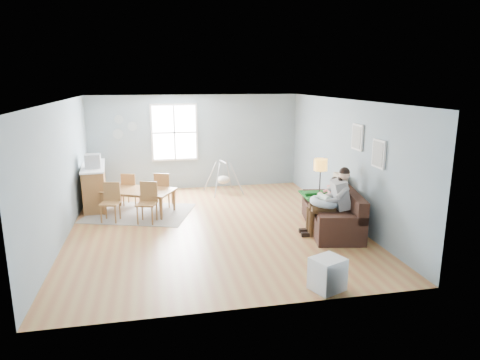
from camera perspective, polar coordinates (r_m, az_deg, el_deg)
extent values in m
cube|color=#AD683D|center=(9.41, -3.59, -6.39)|extent=(8.40, 9.40, 0.08)
cube|color=white|center=(8.86, -3.88, 12.46)|extent=(8.40, 9.40, 0.60)
cube|color=gray|center=(13.61, -6.43, 5.72)|extent=(8.40, 0.08, 3.90)
cube|color=gray|center=(4.64, 4.31, -9.22)|extent=(8.40, 0.08, 3.90)
cube|color=gray|center=(10.43, 19.57, 2.73)|extent=(0.08, 9.40, 3.90)
cube|color=silver|center=(12.35, -8.75, 6.29)|extent=(1.32, 0.06, 1.62)
cube|color=white|center=(12.32, -8.74, 6.27)|extent=(1.20, 0.02, 1.50)
cube|color=silver|center=(12.31, -8.74, 6.26)|extent=(1.20, 0.03, 0.04)
cube|color=silver|center=(12.31, -8.74, 6.26)|extent=(0.04, 0.03, 1.50)
cube|color=silver|center=(8.50, 18.02, 3.33)|extent=(0.04, 0.44, 0.54)
cube|color=slate|center=(8.48, 17.87, 3.33)|extent=(0.01, 0.36, 0.46)
cube|color=silver|center=(9.25, 15.39, 5.53)|extent=(0.04, 0.44, 0.54)
cube|color=slate|center=(9.24, 15.25, 5.53)|extent=(0.01, 0.36, 0.46)
cylinder|color=#869CA1|center=(12.33, -15.85, 7.80)|extent=(0.24, 0.02, 0.24)
cylinder|color=#869CA1|center=(12.33, -14.16, 6.96)|extent=(0.26, 0.02, 0.26)
cylinder|color=#869CA1|center=(12.37, -15.97, 5.94)|extent=(0.28, 0.02, 0.28)
cube|color=black|center=(9.36, 12.06, -5.11)|extent=(1.33, 2.30, 0.43)
cube|color=black|center=(9.32, 14.35, -2.51)|extent=(0.62, 2.16, 0.44)
cube|color=black|center=(8.36, 13.56, -5.27)|extent=(0.95, 0.38, 0.16)
cube|color=black|center=(10.19, 10.99, -1.79)|extent=(0.95, 0.38, 0.16)
cube|color=#15601A|center=(9.93, 11.17, -1.95)|extent=(1.03, 0.88, 0.04)
cube|color=#B8A58D|center=(9.79, 13.18, -0.79)|extent=(0.19, 0.54, 0.53)
cube|color=#969699|center=(8.92, 13.23, -1.88)|extent=(0.42, 0.49, 0.61)
sphere|color=#DAA585|center=(8.84, 13.75, 0.70)|extent=(0.23, 0.23, 0.23)
sphere|color=black|center=(8.83, 13.77, 0.99)|extent=(0.22, 0.22, 0.22)
cylinder|color=#392914|center=(8.79, 11.04, -3.94)|extent=(0.49, 0.22, 0.16)
cylinder|color=#392914|center=(9.00, 10.67, -3.52)|extent=(0.49, 0.22, 0.16)
cylinder|color=#392914|center=(8.83, 9.54, -5.78)|extent=(0.13, 0.13, 0.54)
cylinder|color=#392914|center=(9.03, 9.20, -5.31)|extent=(0.13, 0.13, 0.54)
cube|color=black|center=(8.88, 8.96, -7.19)|extent=(0.26, 0.13, 0.08)
cube|color=black|center=(9.09, 8.64, -6.69)|extent=(0.26, 0.13, 0.08)
torus|color=#A8B9D2|center=(8.88, 11.13, -2.90)|extent=(0.68, 0.66, 0.24)
cylinder|color=silver|center=(8.86, 11.15, -2.36)|extent=(0.20, 0.34, 0.14)
sphere|color=#DAA585|center=(9.01, 10.64, -1.93)|extent=(0.12, 0.12, 0.12)
cube|color=white|center=(9.41, 12.26, -1.80)|extent=(0.29, 0.32, 0.38)
sphere|color=#DAA585|center=(9.36, 12.52, -0.27)|extent=(0.18, 0.18, 0.18)
sphere|color=black|center=(9.35, 12.53, -0.09)|extent=(0.17, 0.17, 0.17)
cylinder|color=#D33373|center=(9.35, 10.78, -2.90)|extent=(0.32, 0.17, 0.09)
cylinder|color=#D33373|center=(9.49, 10.66, -2.65)|extent=(0.32, 0.17, 0.09)
cylinder|color=#D33373|center=(9.38, 9.86, -3.92)|extent=(0.08, 0.08, 0.31)
cylinder|color=#D33373|center=(9.52, 9.75, -3.66)|extent=(0.08, 0.08, 0.31)
cylinder|color=black|center=(9.82, 10.38, -5.40)|extent=(0.25, 0.25, 0.03)
cylinder|color=black|center=(9.64, 10.53, -1.93)|extent=(0.03, 0.03, 1.26)
cylinder|color=#F6A533|center=(9.49, 10.70, 2.01)|extent=(0.29, 0.29, 0.25)
cube|color=white|center=(6.75, 11.58, -12.16)|extent=(0.58, 0.55, 0.51)
cube|color=black|center=(6.62, 10.32, -12.64)|extent=(0.16, 0.33, 0.41)
cube|color=gray|center=(10.53, -13.25, -4.30)|extent=(2.80, 2.44, 0.01)
imported|color=brown|center=(10.45, -13.33, -2.84)|extent=(1.86, 1.53, 0.57)
cube|color=olive|center=(9.98, -16.94, -3.01)|extent=(0.47, 0.47, 0.04)
cube|color=olive|center=(10.08, -16.71, -1.45)|extent=(0.37, 0.12, 0.43)
cylinder|color=olive|center=(9.95, -18.02, -4.41)|extent=(0.04, 0.04, 0.42)
cylinder|color=olive|center=(9.84, -16.28, -4.47)|extent=(0.04, 0.04, 0.42)
cylinder|color=olive|center=(10.23, -17.43, -3.88)|extent=(0.04, 0.04, 0.42)
cylinder|color=olive|center=(10.13, -15.73, -3.93)|extent=(0.04, 0.04, 0.42)
cube|color=olive|center=(9.67, -12.33, -3.14)|extent=(0.51, 0.51, 0.04)
cube|color=olive|center=(9.78, -12.07, -1.47)|extent=(0.38, 0.15, 0.45)
cylinder|color=olive|center=(9.64, -13.51, -4.63)|extent=(0.04, 0.04, 0.44)
cylinder|color=olive|center=(9.53, -11.62, -4.73)|extent=(0.04, 0.04, 0.44)
cylinder|color=olive|center=(9.94, -12.89, -4.05)|extent=(0.04, 0.04, 0.44)
cylinder|color=olive|center=(9.84, -11.05, -4.14)|extent=(0.04, 0.04, 0.44)
cube|color=olive|center=(11.16, -14.28, -1.20)|extent=(0.49, 0.49, 0.04)
cube|color=olive|center=(10.95, -14.68, -0.27)|extent=(0.36, 0.16, 0.42)
cylinder|color=olive|center=(11.29, -13.20, -2.05)|extent=(0.04, 0.04, 0.41)
cylinder|color=olive|center=(11.41, -14.65, -1.98)|extent=(0.04, 0.04, 0.41)
cylinder|color=olive|center=(11.01, -13.77, -2.47)|extent=(0.04, 0.04, 0.41)
cylinder|color=olive|center=(11.13, -15.26, -2.39)|extent=(0.04, 0.04, 0.41)
cube|color=olive|center=(10.88, -10.11, -1.27)|extent=(0.50, 0.50, 0.04)
cube|color=olive|center=(10.66, -10.41, -0.28)|extent=(0.37, 0.14, 0.44)
cylinder|color=olive|center=(11.05, -9.04, -2.15)|extent=(0.04, 0.04, 0.43)
cylinder|color=olive|center=(11.13, -10.65, -2.10)|extent=(0.04, 0.04, 0.43)
cylinder|color=olive|center=(10.75, -9.45, -2.61)|extent=(0.04, 0.04, 0.43)
cylinder|color=olive|center=(10.83, -11.11, -2.55)|extent=(0.04, 0.04, 0.43)
cube|color=brown|center=(11.38, -18.81, -0.75)|extent=(0.67, 1.85, 1.01)
cube|color=white|center=(11.27, -19.00, 1.78)|extent=(0.71, 1.89, 0.04)
cube|color=#A4A4A9|center=(10.89, -19.03, 2.41)|extent=(0.38, 0.36, 0.34)
cube|color=black|center=(10.91, -19.91, 2.35)|extent=(0.04, 0.28, 0.24)
cylinder|color=#A4A4A9|center=(11.84, -2.27, 2.44)|extent=(0.14, 0.51, 0.04)
ellipsoid|color=beige|center=(11.94, -2.25, 0.04)|extent=(0.37, 0.37, 0.22)
cylinder|color=#A4A4A9|center=(11.89, -2.26, 1.23)|extent=(0.01, 0.01, 0.41)
cylinder|color=#A4A4A9|center=(11.57, -3.05, -0.05)|extent=(0.25, 0.39, 0.89)
cylinder|color=#A4A4A9|center=(11.77, -0.45, 0.21)|extent=(0.37, 0.27, 0.89)
cylinder|color=#A4A4A9|center=(12.09, -4.01, 0.53)|extent=(0.37, 0.27, 0.89)
cylinder|color=#A4A4A9|center=(12.29, -1.50, 0.76)|extent=(0.25, 0.39, 0.89)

